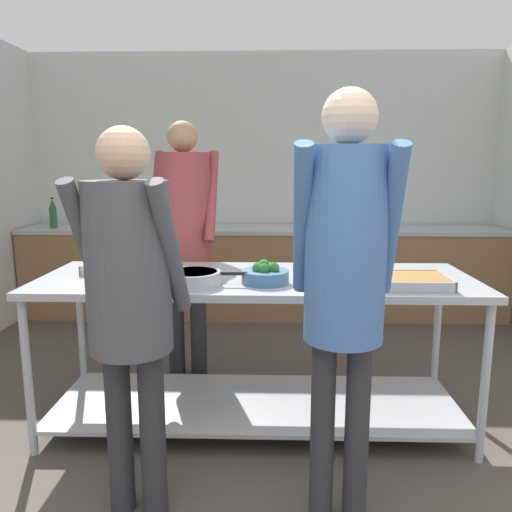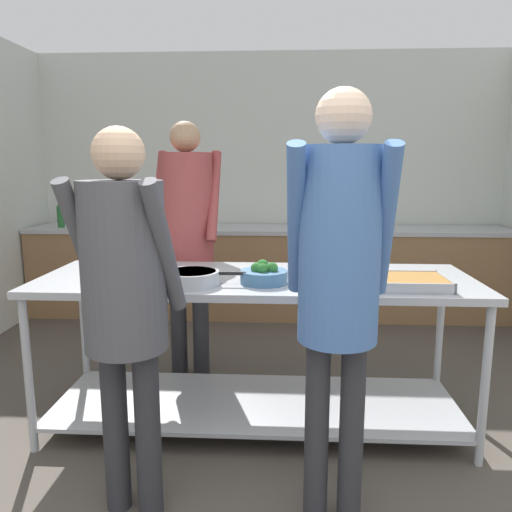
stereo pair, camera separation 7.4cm
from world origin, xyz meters
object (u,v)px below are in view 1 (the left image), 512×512
Objects in this scene: cook_behind_counter at (185,222)px; water_bottle at (53,214)px; guest_serving_left at (345,265)px; guest_serving_right at (129,285)px; plate_stack at (321,280)px; broccoli_bowl at (265,275)px; serving_tray_vegetables at (399,281)px; sauce_pan at (193,278)px; serving_tray_roast at (123,267)px.

water_bottle is at bearing 137.39° from cook_behind_counter.
cook_behind_counter is at bearing 120.31° from guest_serving_left.
guest_serving_right is 5.53× the size of water_bottle.
water_bottle is (-1.58, 2.92, 0.00)m from guest_serving_right.
plate_stack is 0.16× the size of guest_serving_right.
guest_serving_right is at bearing -145.07° from plate_stack.
broccoli_bowl is at bearing 49.27° from guest_serving_right.
serving_tray_vegetables is 1.39m from guest_serving_right.
serving_tray_vegetables is at bearing 58.98° from guest_serving_left.
sauce_pan is 0.24× the size of guest_serving_left.
plate_stack is (0.67, 0.01, -0.01)m from sauce_pan.
guest_serving_left is (0.32, -0.68, 0.19)m from broccoli_bowl.
serving_tray_roast is at bearing 144.90° from sauce_pan.
plate_stack is at bearing -43.88° from water_bottle.
serving_tray_roast is 2.40m from water_bottle.
broccoli_bowl is 3.13m from water_bottle.
broccoli_bowl is (0.84, -0.27, 0.02)m from serving_tray_roast.
water_bottle reaches higher than sauce_pan.
serving_tray_roast is 1.68× the size of broccoli_bowl.
broccoli_bowl is at bearing 9.27° from sauce_pan.
plate_stack reaches higher than serving_tray_roast.
guest_serving_left is at bearing -50.36° from water_bottle.
serving_tray_roast is 0.96m from guest_serving_right.
sauce_pan is at bearing -53.17° from water_bottle.
broccoli_bowl is 0.15× the size of guest_serving_right.
serving_tray_vegetables is 0.77m from guest_serving_left.
plate_stack is at bearing 92.45° from guest_serving_left.
guest_serving_right is at bearing -154.56° from serving_tray_vegetables.
guest_serving_left is at bearing -59.69° from cook_behind_counter.
serving_tray_vegetables is at bearing -11.31° from serving_tray_roast.
water_bottle is (-2.45, 2.96, -0.09)m from guest_serving_left.
serving_tray_roast is 1.18m from plate_stack.
serving_tray_vegetables is at bearing -34.95° from cook_behind_counter.
serving_tray_roast is 0.24× the size of cook_behind_counter.
plate_stack is 0.41m from serving_tray_vegetables.
serving_tray_vegetables is 0.27× the size of guest_serving_left.
guest_serving_left is at bearing -121.02° from serving_tray_vegetables.
sauce_pan reaches higher than plate_stack.
guest_serving_right is at bearing -130.73° from broccoli_bowl.
cook_behind_counter reaches higher than guest_serving_right.
plate_stack is 0.14× the size of cook_behind_counter.
serving_tray_roast is at bearing -115.12° from cook_behind_counter.
sauce_pan is 0.95m from cook_behind_counter.
water_bottle is (-1.29, 2.02, 0.12)m from serving_tray_roast.
guest_serving_right is (-1.25, -0.59, 0.11)m from serving_tray_vegetables.
sauce_pan is (0.47, -0.33, 0.02)m from serving_tray_roast.
broccoli_bowl is at bearing 115.24° from guest_serving_left.
water_bottle is at bearing 129.64° from guest_serving_left.
plate_stack is 1.26m from cook_behind_counter.
serving_tray_roast is at bearing 140.95° from guest_serving_left.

